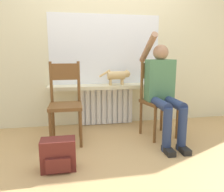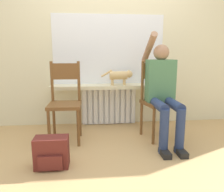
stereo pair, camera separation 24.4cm
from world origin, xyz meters
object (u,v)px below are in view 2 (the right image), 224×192
Objects in this scene: chair_right at (158,99)px; cat at (120,75)px; chair_left at (65,101)px; backpack at (52,153)px; person at (163,88)px.

chair_right is 2.14× the size of cat.
chair_left is 0.91m from cat.
chair_right is at bearing -45.49° from cat.
backpack is (-0.06, -0.68, -0.35)m from chair_left.
chair_right is 0.74× the size of person.
person is 0.73m from cat.
backpack is at bearing -163.65° from chair_right.
chair_left is 1.18m from chair_right.
chair_right is 0.67m from cat.
chair_right is 3.08× the size of backpack.
person reaches higher than cat.
person reaches higher than backpack.
chair_right is 0.22m from person.
chair_right is at bearing 93.94° from person.
person reaches higher than chair_left.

